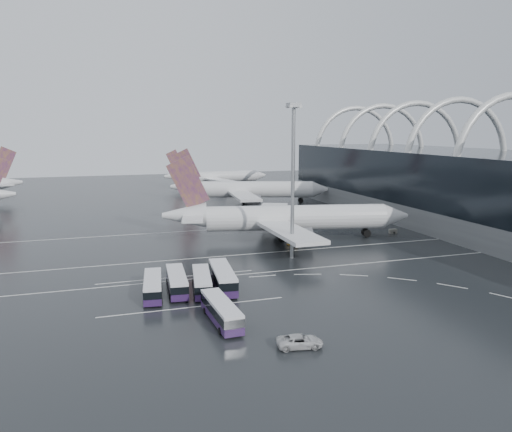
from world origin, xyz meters
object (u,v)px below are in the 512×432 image
object	(u,v)px
bus_row_near_c	(202,281)
bus_row_far_c	(221,311)
bus_row_near_b	(177,281)
gse_cart_belly_d	(393,231)
airliner_gate_c	(215,177)
bus_row_near_a	(153,286)
gse_cart_belly_e	(301,228)
airliner_main	(284,218)
floodlight_mast	(293,162)
van_curve_a	(300,341)
airliner_gate_b	(247,190)
bus_row_near_d	(223,277)
gse_cart_belly_c	(292,242)

from	to	relation	value
bus_row_near_c	bus_row_far_c	xyz separation A→B (m)	(-0.20, -14.01, 0.01)
bus_row_near_b	gse_cart_belly_d	bearing A→B (deg)	-59.27
airliner_gate_c	bus_row_near_c	size ratio (longest dim) A/B	3.93
bus_row_near_a	gse_cart_belly_e	xyz separation A→B (m)	(42.86, 41.48, -1.08)
airliner_main	bus_row_near_a	world-z (taller)	airliner_main
bus_row_near_a	airliner_main	bearing A→B (deg)	-40.13
gse_cart_belly_e	bus_row_near_b	bearing A→B (deg)	-133.91
bus_row_near_a	bus_row_far_c	distance (m)	16.08
bus_row_near_a	floodlight_mast	bearing A→B (deg)	-55.92
airliner_gate_c	bus_row_near_c	xyz separation A→B (m)	(-36.44, -146.53, -2.69)
bus_row_far_c	van_curve_a	world-z (taller)	bus_row_far_c
bus_row_near_a	airliner_gate_b	bearing A→B (deg)	-18.56
bus_row_near_c	gse_cart_belly_e	bearing A→B (deg)	-31.09
bus_row_near_d	van_curve_a	world-z (taller)	bus_row_near_d
bus_row_near_d	gse_cart_belly_c	distance (m)	34.74
airliner_main	floodlight_mast	size ratio (longest dim) A/B	1.90
gse_cart_belly_c	gse_cart_belly_d	size ratio (longest dim) A/B	1.24
bus_row_near_a	bus_row_near_d	world-z (taller)	bus_row_near_d
airliner_main	bus_row_near_d	world-z (taller)	airliner_main
bus_row_near_c	gse_cart_belly_d	world-z (taller)	bus_row_near_c
gse_cart_belly_d	gse_cart_belly_e	bearing A→B (deg)	152.03
gse_cart_belly_d	gse_cart_belly_e	distance (m)	23.57
airliner_main	gse_cart_belly_e	xyz separation A→B (m)	(8.26, 9.16, -4.52)
airliner_main	airliner_gate_c	xyz separation A→B (m)	(9.73, 114.10, -0.74)
bus_row_near_c	van_curve_a	xyz separation A→B (m)	(6.96, -24.66, -0.85)
bus_row_near_d	bus_row_near_c	bearing A→B (deg)	105.62
bus_row_near_a	gse_cart_belly_e	bearing A→B (deg)	-39.11
airliner_gate_b	gse_cart_belly_c	world-z (taller)	airliner_gate_b
gse_cart_belly_c	bus_row_near_a	bearing A→B (deg)	-142.42
airliner_gate_b	bus_row_far_c	size ratio (longest dim) A/B	4.51
airliner_gate_c	bus_row_near_d	xyz separation A→B (m)	(-32.78, -145.90, -2.49)
gse_cart_belly_d	bus_row_near_b	bearing A→B (deg)	-153.84
bus_row_far_c	airliner_gate_b	bearing A→B (deg)	-21.08
gse_cart_belly_d	bus_row_near_a	bearing A→B (deg)	-154.46
airliner_gate_c	gse_cart_belly_e	bearing A→B (deg)	-93.26
bus_row_near_c	floodlight_mast	bearing A→B (deg)	-45.87
airliner_main	gse_cart_belly_d	xyz separation A→B (m)	(29.07, -1.89, -4.54)
bus_row_near_c	gse_cart_belly_e	size ratio (longest dim) A/B	6.20
bus_row_near_b	gse_cart_belly_c	xyz separation A→B (m)	(30.52, 25.45, -1.02)
bus_row_far_c	gse_cart_belly_d	size ratio (longest dim) A/B	6.38
van_curve_a	gse_cart_belly_c	xyz separation A→B (m)	(19.66, 51.33, -0.14)
airliner_gate_b	airliner_main	bearing A→B (deg)	-80.97
floodlight_mast	gse_cart_belly_e	world-z (taller)	floodlight_mast
gse_cart_belly_d	gse_cart_belly_e	size ratio (longest dim) A/B	0.97
bus_row_far_c	airliner_main	bearing A→B (deg)	-32.53
bus_row_near_b	bus_row_near_d	size ratio (longest dim) A/B	0.91
airliner_main	airliner_gate_b	bearing A→B (deg)	93.59
floodlight_mast	airliner_gate_b	bearing A→B (deg)	80.11
bus_row_near_c	gse_cart_belly_d	bearing A→B (deg)	-52.34
gse_cart_belly_c	floodlight_mast	bearing A→B (deg)	-112.35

